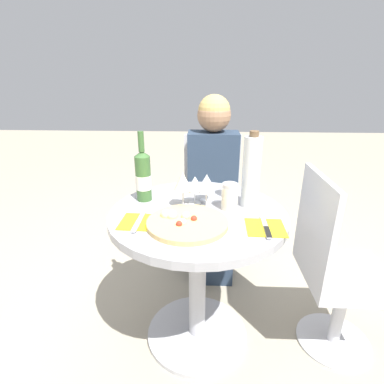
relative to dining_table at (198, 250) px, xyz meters
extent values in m
plane|color=#9E937F|center=(0.00, 0.00, -0.52)|extent=(12.00, 12.00, 0.00)
cylinder|color=#B2B2B7|center=(0.00, 0.00, -0.51)|extent=(0.52, 0.52, 0.02)
cylinder|color=#B2B2B7|center=(0.00, 0.00, -0.17)|extent=(0.08, 0.08, 0.66)
cylinder|color=#9E9EA3|center=(0.00, 0.00, 0.18)|extent=(0.78, 0.78, 0.04)
cylinder|color=silver|center=(0.08, 0.69, -0.51)|extent=(0.36, 0.36, 0.01)
cylinder|color=silver|center=(0.08, 0.69, -0.32)|extent=(0.06, 0.06, 0.39)
cube|color=silver|center=(0.08, 0.69, -0.11)|extent=(0.40, 0.40, 0.03)
cube|color=silver|center=(0.08, 0.88, 0.14)|extent=(0.40, 0.02, 0.47)
cube|color=#28384C|center=(0.08, 0.54, -0.31)|extent=(0.27, 0.30, 0.42)
cube|color=#28384C|center=(0.08, 0.69, 0.16)|extent=(0.32, 0.18, 0.52)
sphere|color=#997051|center=(0.08, 0.69, 0.53)|extent=(0.21, 0.21, 0.21)
sphere|color=tan|center=(0.08, 0.69, 0.55)|extent=(0.20, 0.20, 0.20)
cylinder|color=silver|center=(0.70, -0.01, -0.51)|extent=(0.36, 0.36, 0.01)
cylinder|color=silver|center=(0.70, -0.01, -0.32)|extent=(0.06, 0.06, 0.39)
cube|color=silver|center=(0.70, -0.01, -0.11)|extent=(0.40, 0.40, 0.03)
cube|color=silver|center=(0.51, -0.01, 0.14)|extent=(0.02, 0.40, 0.47)
cylinder|color=#DBB26B|center=(-0.04, -0.13, 0.21)|extent=(0.33, 0.33, 0.02)
sphere|color=#B22D1E|center=(-0.07, -0.17, 0.22)|extent=(0.03, 0.03, 0.03)
sphere|color=beige|center=(-0.10, -0.10, 0.23)|extent=(0.04, 0.04, 0.04)
sphere|color=beige|center=(-0.05, -0.10, 0.23)|extent=(0.04, 0.04, 0.04)
sphere|color=#B22D1E|center=(-0.01, -0.12, 0.22)|extent=(0.03, 0.03, 0.03)
sphere|color=beige|center=(-0.06, -0.16, 0.22)|extent=(0.03, 0.03, 0.03)
sphere|color=beige|center=(-0.13, -0.10, 0.23)|extent=(0.04, 0.04, 0.04)
cylinder|color=#38602D|center=(-0.26, 0.12, 0.31)|extent=(0.07, 0.07, 0.21)
cone|color=#38602D|center=(-0.26, 0.12, 0.43)|extent=(0.07, 0.07, 0.03)
cylinder|color=#38602D|center=(-0.26, 0.12, 0.48)|extent=(0.03, 0.03, 0.09)
cylinder|color=silver|center=(-0.26, 0.12, 0.29)|extent=(0.07, 0.07, 0.07)
cylinder|color=silver|center=(0.23, 0.07, 0.36)|extent=(0.08, 0.08, 0.32)
cylinder|color=brown|center=(0.23, 0.07, 0.53)|extent=(0.04, 0.04, 0.02)
cylinder|color=silver|center=(0.14, 0.03, 0.25)|extent=(0.07, 0.07, 0.10)
cylinder|color=#B2B2B7|center=(0.14, 0.03, 0.31)|extent=(0.07, 0.07, 0.02)
cylinder|color=silver|center=(0.04, 0.12, 0.20)|extent=(0.06, 0.06, 0.00)
cylinder|color=silver|center=(0.04, 0.12, 0.23)|extent=(0.01, 0.01, 0.06)
cone|color=silver|center=(0.04, 0.12, 0.30)|extent=(0.07, 0.07, 0.06)
cylinder|color=silver|center=(-0.02, 0.09, 0.20)|extent=(0.06, 0.06, 0.00)
cylinder|color=silver|center=(-0.02, 0.09, 0.23)|extent=(0.01, 0.01, 0.06)
cone|color=silver|center=(-0.02, 0.09, 0.30)|extent=(0.08, 0.08, 0.07)
cylinder|color=silver|center=(-0.07, 0.05, 0.20)|extent=(0.06, 0.06, 0.00)
cylinder|color=silver|center=(-0.07, 0.05, 0.24)|extent=(0.01, 0.01, 0.08)
cone|color=beige|center=(-0.07, 0.05, 0.32)|extent=(0.08, 0.08, 0.08)
cylinder|color=silver|center=(0.04, 0.05, 0.20)|extent=(0.06, 0.06, 0.00)
cylinder|color=silver|center=(0.04, 0.05, 0.24)|extent=(0.01, 0.01, 0.07)
cone|color=silver|center=(0.04, 0.05, 0.32)|extent=(0.07, 0.07, 0.08)
cube|color=yellow|center=(-0.24, -0.12, 0.20)|extent=(0.16, 0.16, 0.00)
cube|color=silver|center=(-0.24, -0.12, 0.21)|extent=(0.03, 0.19, 0.00)
cube|color=silver|center=(-0.24, -0.16, 0.21)|extent=(0.02, 0.09, 0.00)
cube|color=yellow|center=(0.27, -0.14, 0.20)|extent=(0.15, 0.15, 0.00)
cube|color=silver|center=(0.27, -0.14, 0.21)|extent=(0.02, 0.19, 0.00)
cube|color=black|center=(0.27, -0.19, 0.21)|extent=(0.02, 0.09, 0.00)
camera|label=1|loc=(0.03, -1.20, 0.76)|focal=28.00mm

